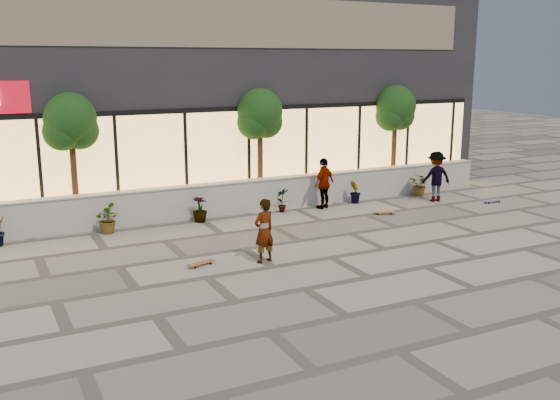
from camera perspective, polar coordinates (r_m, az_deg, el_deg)
name	(u,v)px	position (r m, az deg, el deg)	size (l,w,h in m)	color
ground	(306,289)	(13.53, 2.35, -8.14)	(80.00, 80.00, 0.00)	#A49F8E
planter_wall	(197,201)	(19.54, -7.61, -0.10)	(22.00, 0.42, 1.04)	#BBBAB2
retail_building	(145,76)	(24.33, -12.20, 11.06)	(24.00, 9.17, 8.50)	#232328
shrub_c	(106,219)	(18.33, -15.61, -1.70)	(0.73, 0.63, 0.81)	#123711
shrub_d	(200,209)	(19.03, -7.34, -0.81)	(0.45, 0.45, 0.81)	#123711
shrub_e	(282,200)	(20.10, 0.21, 0.02)	(0.43, 0.29, 0.81)	#123711
shrub_f	(355,192)	(21.48, 6.89, 0.75)	(0.45, 0.36, 0.81)	#123711
shrub_g	(420,185)	(23.12, 12.70, 1.37)	(0.73, 0.63, 0.81)	#123711
tree_midwest	(71,125)	(19.02, -18.60, 6.52)	(1.60, 1.50, 3.92)	#462E19
tree_mideast	(260,117)	(20.73, -1.85, 7.62)	(1.60, 1.50, 3.92)	#462E19
tree_east	(395,111)	(23.56, 10.50, 8.02)	(1.60, 1.50, 3.92)	#462E19
skater_center	(264,231)	(15.02, -1.47, -2.83)	(0.58, 0.38, 1.58)	white
skater_right_near	(324,183)	(20.57, 4.05, 1.53)	(0.99, 0.41, 1.69)	white
skater_right_far	(436,177)	(22.26, 14.06, 2.10)	(1.12, 0.65, 1.74)	maroon
skateboard_center	(201,263)	(15.07, -7.21, -5.73)	(0.76, 0.39, 0.09)	brown
skateboard_right_near	(384,212)	(20.14, 9.52, -1.10)	(0.74, 0.42, 0.09)	olive
skateboard_right_far	(493,200)	(22.70, 18.86, -0.04)	(0.79, 0.21, 0.10)	#6F57A0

